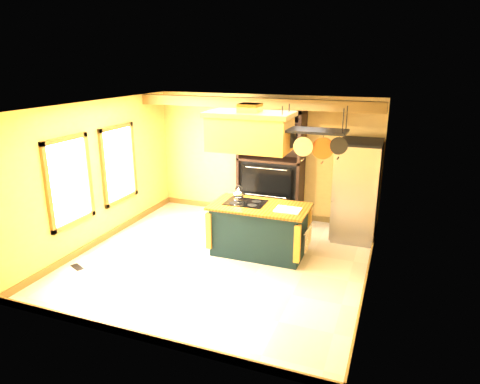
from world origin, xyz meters
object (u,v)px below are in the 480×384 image
Objects in this scene: range_hood at (250,130)px; kitchen_island at (259,229)px; pot_rack at (314,136)px; refrigerator at (356,192)px; hutch at (271,179)px.

kitchen_island is at bearing 0.23° from range_hood.
refrigerator is (0.62, 1.40, -1.29)m from pot_rack.
kitchen_island is 1.79m from range_hood.
range_hood is 1.10m from pot_rack.
kitchen_island is at bearing -137.46° from refrigerator.
hutch is at bearing 125.09° from pot_rack.
pot_rack is 0.59× the size of refrigerator.
range_hood is (-0.20, -0.00, 1.78)m from kitchen_island.
pot_rack is at bearing 0.15° from range_hood.
range_hood reaches higher than kitchen_island.
pot_rack reaches higher than refrigerator.
range_hood is at bearing -179.85° from pot_rack.
refrigerator is (1.73, 1.40, -1.32)m from range_hood.
range_hood is 2.19m from hutch.
refrigerator is (1.53, 1.40, 0.46)m from kitchen_island.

